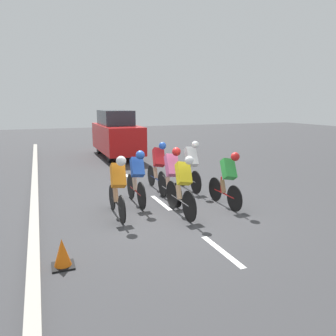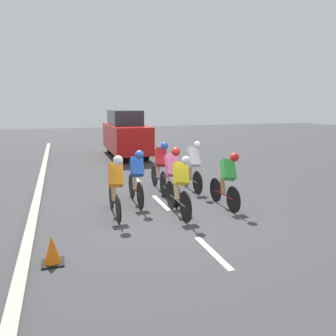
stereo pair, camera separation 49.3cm
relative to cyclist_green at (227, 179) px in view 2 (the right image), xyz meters
The scene contains 14 objects.
ground_plane 1.69m from the cyclist_green, ahead, with size 60.00×60.00×0.00m, color #38383A.
lane_stripe_near 2.81m from the cyclist_green, 56.69° to the left, with size 0.12×1.40×0.01m, color white.
lane_stripe_mid 1.92m from the cyclist_green, 32.28° to the right, with size 0.12×1.40×0.01m, color white.
lane_stripe_far 4.46m from the cyclist_green, 70.25° to the right, with size 0.12×1.40×0.01m, color white.
curb 4.83m from the cyclist_green, 11.33° to the right, with size 0.20×28.13×0.14m, color #A8A399.
cyclist_green is the anchor object (origin of this frame).
cyclist_yellow 1.38m from the cyclist_green, ahead, with size 0.40×1.76×1.49m.
cyclist_white 1.84m from the cyclist_green, 84.35° to the right, with size 0.37×1.67×1.56m.
cyclist_pink 1.49m from the cyclist_green, 35.47° to the right, with size 0.39×1.68×1.54m.
cyclist_orange 2.83m from the cyclist_green, ahead, with size 0.38×1.68×1.50m.
cyclist_red 2.49m from the cyclist_green, 63.93° to the right, with size 0.41×1.68×1.53m.
cyclist_blue 2.36m from the cyclist_green, 25.74° to the right, with size 0.37×1.74×1.49m.
support_car 9.10m from the cyclist_green, 84.74° to the right, with size 1.70×4.57×2.32m.
traffic_cone 4.63m from the cyclist_green, 23.00° to the left, with size 0.36×0.36×0.49m.
Camera 2 is at (2.51, 7.49, 2.66)m, focal length 35.00 mm.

